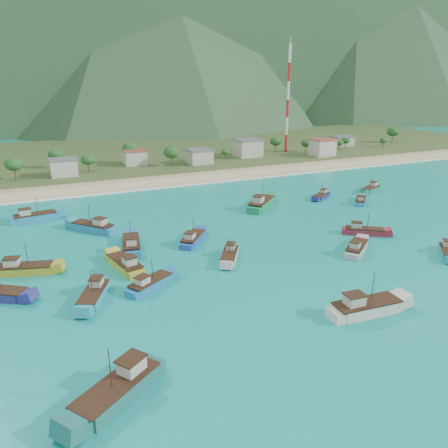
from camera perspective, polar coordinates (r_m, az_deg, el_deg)
name	(u,v)px	position (r m, az deg, el deg)	size (l,w,h in m)	color
ground	(269,263)	(88.68, 5.94, -5.08)	(600.00, 600.00, 0.00)	#0D8C92
beach	(159,181)	(158.53, -8.51, 5.52)	(400.00, 18.00, 1.20)	beige
land	(123,155)	(216.81, -13.07, 8.78)	(400.00, 110.00, 2.40)	#385123
surf_line	(167,187)	(149.65, -7.50, 4.78)	(400.00, 2.50, 0.08)	white
village	(186,155)	(183.63, -5.00, 8.94)	(213.33, 28.26, 7.16)	beige
vegetation	(118,158)	(178.19, -13.73, 8.41)	(276.55, 26.04, 8.98)	#235623
radio_tower	(288,100)	(210.65, 8.35, 15.79)	(1.20, 1.20, 47.90)	red
boat_1	(24,270)	(91.63, -24.64, -5.45)	(11.49, 6.18, 6.51)	#AD9E24
boat_2	(150,284)	(79.22, -9.64, -7.78)	(9.70, 7.46, 5.69)	#1A71AA
boat_3	(321,196)	(138.41, 12.61, 3.56)	(8.54, 6.59, 5.01)	navy
boat_4	(193,239)	(98.91, -4.08, -2.02)	(8.70, 9.72, 5.97)	#1F4AAA
boat_5	(94,295)	(77.49, -16.61, -8.92)	(7.10, 10.55, 6.05)	teal
boat_6	(361,201)	(135.72, 17.40, 2.86)	(7.94, 8.03, 5.15)	teal
boat_8	(371,189)	(150.65, 18.63, 4.30)	(10.09, 6.62, 5.77)	#148159
boat_9	(261,204)	(125.08, 4.87, 2.61)	(12.80, 12.09, 8.04)	#157F4E
boat_11	(93,228)	(110.41, -16.68, -0.45)	(10.30, 11.29, 6.99)	teal
boat_12	(364,232)	(108.95, 17.77, -0.94)	(9.61, 7.97, 5.75)	maroon
boat_13	(230,256)	(90.00, 0.74, -4.19)	(7.24, 9.29, 5.47)	beige
boat_14	(35,217)	(123.77, -23.51, 0.79)	(11.85, 4.83, 6.80)	#2281BC
boat_15	(126,265)	(87.30, -12.74, -5.28)	(5.53, 11.67, 6.64)	gold
boat_16	(119,390)	(55.74, -13.57, -20.34)	(12.63, 10.42, 7.55)	#1D6660
boat_18	(365,308)	(73.59, 17.98, -10.42)	(12.59, 4.49, 7.31)	beige
boat_19	(131,245)	(96.96, -11.99, -2.73)	(5.62, 12.06, 6.87)	#1F62A5
boat_20	(357,249)	(97.62, 16.93, -3.11)	(9.80, 8.51, 5.95)	#B1ABA2
boat_21	(448,252)	(103.35, 27.19, -3.29)	(7.95, 8.29, 5.24)	teal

